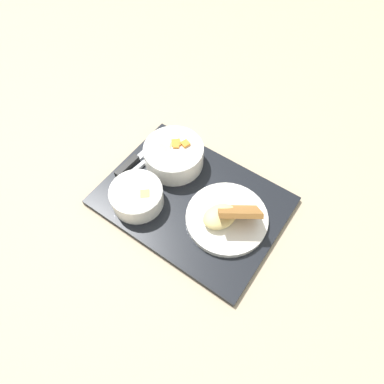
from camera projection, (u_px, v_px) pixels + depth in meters
The scene contains 7 objects.
ground_plane at pixel (192, 202), 0.77m from camera, with size 4.00×4.00×0.00m, color tan.
serving_tray at pixel (192, 201), 0.76m from camera, with size 0.40×0.29×0.01m.
bowl_salad at pixel (174, 155), 0.79m from camera, with size 0.14×0.14×0.06m.
bowl_soup at pixel (137, 196), 0.73m from camera, with size 0.11×0.11×0.05m.
plate_main at pixel (227, 217), 0.72m from camera, with size 0.17×0.17×0.07m.
knife at pixel (135, 159), 0.81m from camera, with size 0.02×0.20×0.01m.
spoon at pixel (145, 162), 0.81m from camera, with size 0.03×0.15×0.01m.
Camera 1 is at (0.23, -0.33, 0.66)m, focal length 32.00 mm.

